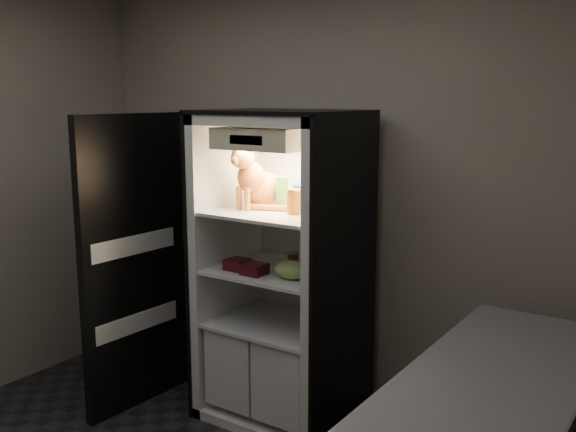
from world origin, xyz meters
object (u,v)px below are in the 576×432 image
(parmesan_shaker, at_px, (282,193))
(cream_carton, at_px, (310,210))
(pepper_jar, at_px, (329,197))
(refrigerator, at_px, (284,290))
(salsa_jar, at_px, (294,202))
(soda_can_c, at_px, (314,265))
(berry_box_right, at_px, (255,269))
(tabby_cat, at_px, (257,182))
(mayo_tub, at_px, (301,196))
(condiment_jar, at_px, (293,259))
(soda_can_b, at_px, (313,263))
(berry_box_left, at_px, (237,264))
(grape_bag, at_px, (291,270))
(soda_can_a, at_px, (316,261))

(parmesan_shaker, bearing_deg, cream_carton, -31.50)
(pepper_jar, bearing_deg, parmesan_shaker, -171.24)
(refrigerator, xyz_separation_m, salsa_jar, (0.13, -0.09, 0.57))
(soda_can_c, bearing_deg, berry_box_right, -153.51)
(tabby_cat, distance_m, mayo_tub, 0.28)
(cream_carton, distance_m, soda_can_c, 0.36)
(refrigerator, bearing_deg, condiment_jar, 42.94)
(salsa_jar, bearing_deg, soda_can_c, 2.79)
(tabby_cat, xyz_separation_m, soda_can_b, (0.40, 0.00, -0.44))
(tabby_cat, distance_m, cream_carton, 0.51)
(parmesan_shaker, height_order, salsa_jar, parmesan_shaker)
(mayo_tub, relative_size, berry_box_left, 1.10)
(cream_carton, distance_m, soda_can_b, 0.39)
(refrigerator, height_order, soda_can_b, refrigerator)
(salsa_jar, relative_size, pepper_jar, 0.76)
(cream_carton, bearing_deg, parmesan_shaker, 148.50)
(soda_can_b, height_order, berry_box_right, soda_can_b)
(refrigerator, relative_size, salsa_jar, 13.16)
(berry_box_right, bearing_deg, pepper_jar, 41.95)
(pepper_jar, height_order, grape_bag, pepper_jar)
(pepper_jar, bearing_deg, cream_carton, -83.76)
(mayo_tub, relative_size, cream_carton, 1.20)
(parmesan_shaker, bearing_deg, pepper_jar, 8.76)
(condiment_jar, xyz_separation_m, berry_box_left, (-0.23, -0.25, -0.01))
(berry_box_left, bearing_deg, grape_bag, 3.31)
(soda_can_c, distance_m, grape_bag, 0.13)
(berry_box_left, bearing_deg, parmesan_shaker, 51.34)
(pepper_jar, bearing_deg, tabby_cat, -168.98)
(cream_carton, relative_size, soda_can_a, 0.99)
(mayo_tub, relative_size, grape_bag, 0.68)
(soda_can_c, bearing_deg, soda_can_b, 125.43)
(soda_can_c, bearing_deg, grape_bag, -128.82)
(refrigerator, distance_m, soda_can_c, 0.35)
(berry_box_right, bearing_deg, berry_box_left, 169.68)
(salsa_jar, distance_m, berry_box_right, 0.45)
(pepper_jar, relative_size, cream_carton, 1.62)
(soda_can_c, bearing_deg, parmesan_shaker, 162.41)
(pepper_jar, xyz_separation_m, berry_box_right, (-0.32, -0.29, -0.41))
(refrigerator, xyz_separation_m, condiment_jar, (0.04, 0.04, 0.19))
(soda_can_b, bearing_deg, mayo_tub, 140.45)
(soda_can_b, relative_size, grape_bag, 0.61)
(mayo_tub, bearing_deg, grape_bag, -66.86)
(refrigerator, relative_size, soda_can_a, 16.20)
(soda_can_b, distance_m, berry_box_left, 0.45)
(soda_can_a, bearing_deg, condiment_jar, -178.31)
(salsa_jar, height_order, berry_box_right, salsa_jar)
(parmesan_shaker, xyz_separation_m, grape_bag, (0.20, -0.19, -0.40))
(soda_can_a, bearing_deg, soda_can_c, -64.68)
(mayo_tub, distance_m, berry_box_left, 0.56)
(tabby_cat, height_order, soda_can_b, tabby_cat)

